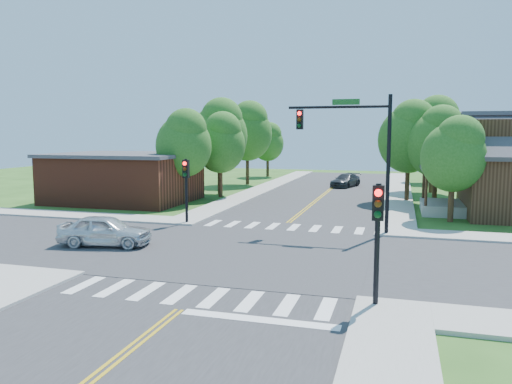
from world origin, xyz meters
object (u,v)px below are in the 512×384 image
(signal_pole_nw, at_px, (186,179))
(car_dgrey, at_px, (346,181))
(car_silver, at_px, (105,231))
(signal_mast_ne, at_px, (355,141))
(signal_pole_se, at_px, (378,222))

(signal_pole_nw, relative_size, car_dgrey, 0.82)
(car_silver, bearing_deg, car_dgrey, -25.98)
(signal_mast_ne, relative_size, car_silver, 1.60)
(car_silver, xyz_separation_m, car_dgrey, (8.05, 28.74, -0.10))
(signal_pole_nw, bearing_deg, car_silver, -101.93)
(signal_mast_ne, distance_m, car_silver, 13.18)
(car_dgrey, bearing_deg, signal_pole_nw, -89.62)
(signal_pole_se, xyz_separation_m, car_silver, (-12.52, 4.95, -1.94))
(car_silver, bearing_deg, signal_mast_ne, -70.30)
(signal_mast_ne, bearing_deg, car_dgrey, 97.07)
(signal_pole_se, xyz_separation_m, signal_pole_nw, (-11.20, 11.20, 0.00))
(signal_pole_se, distance_m, car_dgrey, 34.05)
(signal_pole_nw, distance_m, car_dgrey, 23.56)
(signal_pole_nw, bearing_deg, signal_pole_se, -45.00)
(car_silver, distance_m, car_dgrey, 29.85)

